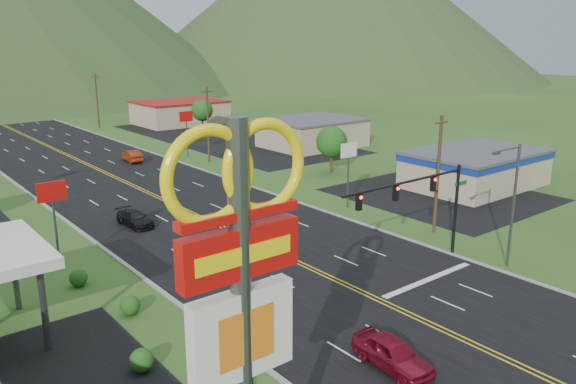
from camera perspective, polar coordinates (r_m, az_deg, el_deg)
pylon_sign at (r=15.43m, az=-4.82°, el=-9.95°), size 4.32×0.60×14.00m
traffic_signal at (r=40.54m, az=13.60°, el=-0.34°), size 13.10×0.43×7.00m
streetlight_east at (r=42.29m, az=21.79°, el=-0.58°), size 3.28×0.25×9.00m
building_east_near at (r=66.18m, az=18.51°, el=2.48°), size 15.40×10.40×4.10m
building_east_mid at (r=87.09m, az=2.50°, el=6.05°), size 14.40×11.40×4.30m
building_east_far at (r=113.56m, az=-10.89°, el=7.96°), size 16.40×12.40×4.50m
pole_sign_west_a at (r=42.47m, az=-22.81°, el=-0.80°), size 2.00×0.18×6.40m
pole_sign_east_a at (r=54.38m, az=6.19°, el=3.58°), size 2.00×0.18×6.40m
pole_sign_east_b at (r=79.95m, az=-10.29°, el=7.11°), size 2.00×0.18×6.40m
tree_east_a at (r=69.22m, az=4.46°, el=5.12°), size 3.84×3.84×5.82m
tree_east_b at (r=101.98m, az=-8.72°, el=8.20°), size 3.84×3.84×5.82m
utility_pole_a at (r=48.37m, az=14.98°, el=1.80°), size 1.60×0.28×10.00m
utility_pole_b at (r=75.87m, az=-8.13°, el=6.84°), size 1.60×0.28×10.00m
utility_pole_c at (r=111.93m, az=-18.82°, el=8.81°), size 1.60×0.28×10.00m
utility_pole_d at (r=150.01m, az=-24.25°, el=9.70°), size 1.60×0.28×10.00m
car_red_near at (r=29.47m, az=10.57°, el=-15.87°), size 2.15×4.71×1.57m
car_dark_mid at (r=51.31m, az=-15.29°, el=-2.66°), size 2.16×4.58×1.29m
car_red_far at (r=78.93m, az=-15.55°, el=3.54°), size 2.08×4.80×1.54m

